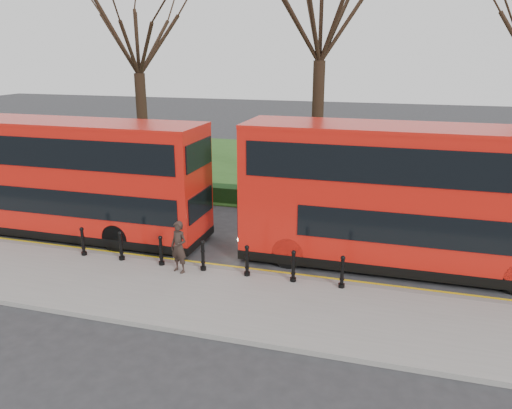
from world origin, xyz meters
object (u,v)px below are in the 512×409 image
(bollard_row, at_px, (203,256))
(bus_lead, at_px, (65,178))
(pedestrian, at_px, (179,247))
(bus_rear, at_px, (424,200))

(bollard_row, height_order, bus_lead, bus_lead)
(bollard_row, xyz_separation_m, pedestrian, (-0.70, -0.33, 0.37))
(bus_lead, distance_m, pedestrian, 6.62)
(bus_lead, height_order, pedestrian, bus_lead)
(bus_lead, xyz_separation_m, pedestrian, (6.00, -2.50, -1.29))
(bollard_row, xyz_separation_m, bus_rear, (6.87, 2.55, 1.79))
(bus_lead, relative_size, pedestrian, 6.61)
(bus_rear, distance_m, pedestrian, 8.22)
(bollard_row, distance_m, bus_lead, 7.23)
(bus_lead, distance_m, bus_rear, 13.57)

